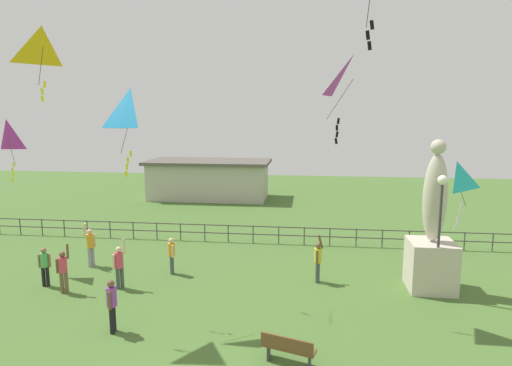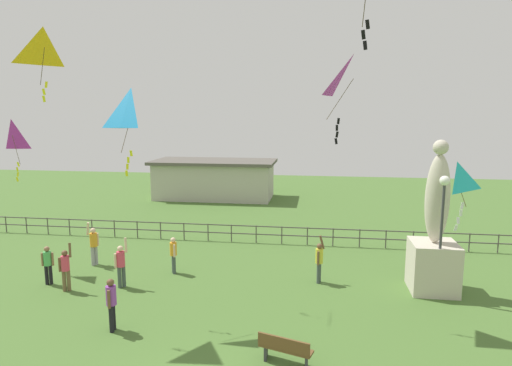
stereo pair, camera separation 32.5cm
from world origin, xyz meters
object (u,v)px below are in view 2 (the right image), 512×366
at_px(person_1, 111,301).
at_px(person_5, 173,253).
at_px(person_0, 65,267).
at_px(kite_2, 44,49).
at_px(kite_5, 456,179).
at_px(person_3, 319,260).
at_px(person_6, 94,243).
at_px(kite_4, 13,137).
at_px(kite_1, 132,114).
at_px(kite_3, 353,81).
at_px(lamppost, 443,211).
at_px(person_4, 121,263).
at_px(statue_monument, 434,245).
at_px(person_2, 48,263).
at_px(park_bench, 285,349).

distance_m(person_1, person_5, 5.14).
distance_m(person_0, kite_2, 8.18).
relative_size(person_5, kite_5, 0.79).
distance_m(person_3, person_6, 10.13).
distance_m(person_0, person_6, 2.93).
relative_size(person_0, kite_4, 0.71).
height_order(kite_1, kite_3, kite_3).
xyz_separation_m(lamppost, person_4, (-12.11, -0.66, -2.34)).
bearing_deg(person_1, kite_1, 85.73).
bearing_deg(statue_monument, person_2, -174.18).
bearing_deg(kite_2, kite_5, 2.51).
xyz_separation_m(person_1, person_4, (-1.26, 3.35, 0.01)).
bearing_deg(person_5, kite_2, -117.18).
bearing_deg(person_0, person_5, 34.67).
bearing_deg(kite_3, person_1, -161.84).
bearing_deg(person_6, person_4, -43.60).
bearing_deg(person_6, statue_monument, -3.32).
relative_size(kite_1, kite_5, 1.38).
bearing_deg(lamppost, person_1, -159.69).
distance_m(kite_1, kite_3, 7.34).
bearing_deg(kite_2, person_6, 107.60).
height_order(lamppost, person_2, lamppost).
xyz_separation_m(park_bench, kite_5, (4.80, 2.27, 4.47)).
height_order(lamppost, person_6, lamppost).
distance_m(person_5, kite_5, 11.56).
height_order(lamppost, person_3, lamppost).
bearing_deg(person_5, kite_1, -92.48).
xyz_separation_m(person_0, kite_3, (10.60, -0.28, 6.89)).
height_order(kite_2, kite_4, kite_2).
bearing_deg(lamppost, statue_monument, 90.73).
relative_size(person_2, kite_3, 0.57).
distance_m(lamppost, kite_3, 5.90).
bearing_deg(kite_1, kite_2, -150.18).
relative_size(lamppost, person_1, 2.68).
height_order(lamppost, kite_4, kite_4).
xyz_separation_m(person_0, person_1, (3.22, -2.71, 0.03)).
relative_size(lamppost, kite_1, 1.66).
bearing_deg(statue_monument, person_3, 177.76).
xyz_separation_m(person_4, kite_5, (11.62, -2.20, 3.92)).
relative_size(kite_2, kite_4, 0.82).
height_order(statue_monument, kite_1, kite_1).
bearing_deg(lamppost, park_bench, -135.86).
height_order(park_bench, person_4, person_4).
xyz_separation_m(person_1, kite_4, (-6.64, 4.88, 4.84)).
xyz_separation_m(person_0, person_5, (3.50, 2.42, -0.05)).
distance_m(kite_2, kite_4, 6.94).
relative_size(person_4, person_6, 0.98).
bearing_deg(kite_1, person_3, 25.92).
bearing_deg(person_1, lamppost, 20.31).
bearing_deg(person_0, person_3, 12.96).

